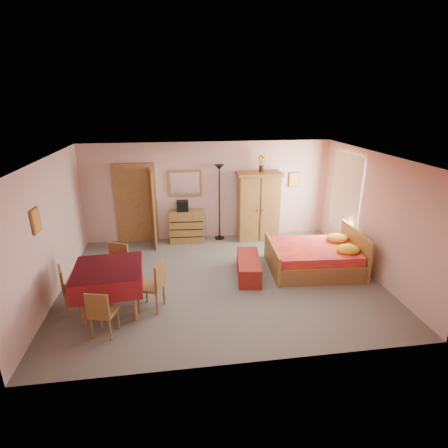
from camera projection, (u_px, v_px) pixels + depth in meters
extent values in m
plane|color=slate|center=(221.00, 280.00, 7.41)|extent=(6.50, 6.50, 0.00)
plane|color=brown|center=(221.00, 157.00, 6.53)|extent=(6.50, 6.50, 0.00)
cube|color=#D2A398|center=(209.00, 191.00, 9.30)|extent=(6.50, 0.10, 2.60)
cube|color=#D2A398|center=(246.00, 284.00, 4.64)|extent=(6.50, 0.10, 2.60)
cube|color=#D2A398|center=(50.00, 230.00, 6.54)|extent=(0.10, 5.00, 2.60)
cube|color=#D2A398|center=(373.00, 215.00, 7.40)|extent=(0.10, 5.00, 2.60)
cube|color=#9E6B35|center=(137.00, 204.00, 9.11)|extent=(1.06, 0.12, 2.15)
cube|color=white|center=(345.00, 194.00, 8.46)|extent=(0.08, 1.40, 1.95)
cube|color=orange|center=(36.00, 221.00, 5.85)|extent=(0.04, 0.32, 0.42)
cube|color=#D8BF59|center=(294.00, 180.00, 9.50)|extent=(0.30, 0.04, 0.40)
cube|color=olive|center=(187.00, 226.00, 9.28)|extent=(0.92, 0.50, 0.85)
cube|color=white|center=(185.00, 183.00, 9.09)|extent=(0.87, 0.05, 0.69)
cube|color=black|center=(182.00, 206.00, 9.11)|extent=(0.30, 0.22, 0.28)
cube|color=black|center=(219.00, 203.00, 9.27)|extent=(0.33, 0.33, 2.04)
cube|color=olive|center=(258.00, 206.00, 9.31)|extent=(1.17, 0.61, 1.84)
cube|color=yellow|center=(262.00, 163.00, 8.97)|extent=(0.18, 0.18, 0.44)
cube|color=#B8123E|center=(314.00, 251.00, 7.73)|extent=(2.05, 1.67, 0.90)
cube|color=maroon|center=(248.00, 267.00, 7.52)|extent=(0.63, 1.30, 0.42)
cube|color=maroon|center=(110.00, 288.00, 6.25)|extent=(1.24, 1.24, 0.85)
cube|color=olive|center=(104.00, 311.00, 5.58)|extent=(0.46, 0.46, 0.83)
cube|color=#A67438|center=(115.00, 269.00, 6.87)|extent=(0.56, 0.56, 0.94)
cube|color=#A87239|center=(74.00, 288.00, 6.21)|extent=(0.52, 0.52, 0.89)
cube|color=#976333|center=(151.00, 285.00, 6.26)|extent=(0.54, 0.54, 0.93)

